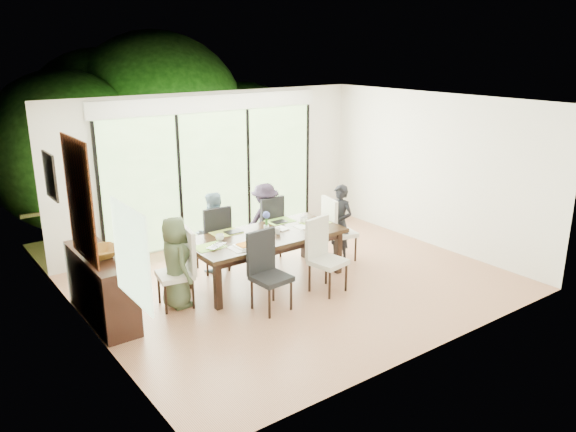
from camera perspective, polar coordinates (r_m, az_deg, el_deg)
floor at (r=8.60m, az=0.99°, el=-6.81°), size 6.00×5.00×0.01m
ceiling at (r=7.90m, az=1.09°, el=11.47°), size 6.00×5.00×0.01m
wall_back at (r=10.20m, az=-7.55°, el=4.88°), size 6.00×0.02×2.70m
wall_front at (r=6.42m, az=14.73°, el=-2.82°), size 6.00×0.02×2.70m
wall_left at (r=6.83m, az=-19.50°, el=-2.05°), size 0.02×5.00×2.70m
wall_right at (r=10.20m, az=14.67°, el=4.47°), size 0.02×5.00×2.70m
glass_doors at (r=10.20m, az=-7.41°, el=4.02°), size 4.20×0.02×2.30m
blinds_header at (r=9.98m, az=-7.67°, el=11.30°), size 4.40×0.06×0.28m
mullion_a at (r=9.39m, az=-18.64°, el=2.13°), size 0.05×0.04×2.30m
mullion_b at (r=9.88m, az=-10.93°, el=3.43°), size 0.05×0.04×2.30m
mullion_c at (r=10.54m, az=-4.05°, el=4.54°), size 0.05×0.04×2.30m
mullion_d at (r=11.33m, az=1.97°, el=5.45°), size 0.05×0.04×2.30m
side_window at (r=5.72m, az=-15.65°, el=-3.79°), size 0.02×0.90×1.00m
deck at (r=11.33m, az=-9.46°, el=-1.32°), size 6.00×1.80×0.10m
rail_top at (r=11.86m, az=-11.37°, el=2.42°), size 6.00×0.08×0.06m
foliage_left at (r=12.01m, az=-21.51°, el=6.11°), size 3.20×3.20×3.20m
foliage_mid at (r=13.22m, az=-13.10°, el=9.33°), size 4.00×4.00×4.00m
foliage_right at (r=13.42m, az=-4.45°, el=7.49°), size 2.80×2.80×2.80m
foliage_far at (r=13.55m, az=-18.16°, el=8.34°), size 3.60×3.60×3.60m
table_top at (r=8.44m, az=-2.28°, el=-2.04°), size 2.39×1.09×0.06m
table_apron at (r=8.47m, az=-2.27°, el=-2.61°), size 2.19×0.90×0.10m
table_leg_fl at (r=7.71m, az=-7.15°, el=-7.04°), size 0.09×0.09×0.69m
table_leg_fr at (r=8.87m, az=5.12°, el=-3.70°), size 0.09×0.09×0.69m
table_leg_bl at (r=8.42m, az=-10.04°, el=-5.06°), size 0.09×0.09×0.69m
table_leg_br at (r=9.49m, az=1.70°, el=-2.23°), size 0.09×0.09×0.69m
chair_left_end at (r=7.81m, az=-11.46°, el=-5.30°), size 0.53×0.53×1.09m
chair_right_end at (r=9.36m, az=5.36°, el=-1.24°), size 0.54×0.54×1.09m
chair_far_left at (r=8.96m, az=-7.71°, el=-2.17°), size 0.48×0.48×1.09m
chair_far_right at (r=9.45m, az=-2.39°, el=-1.01°), size 0.48×0.48×1.09m
chair_near_left at (r=7.56m, az=-1.71°, el=-5.72°), size 0.49×0.49×1.09m
chair_near_right at (r=8.13m, az=4.12°, el=-4.10°), size 0.53×0.53×1.09m
person_left_end at (r=7.79m, az=-11.37°, el=-4.62°), size 0.40×0.61×1.28m
person_right_end at (r=9.32m, az=5.28°, el=-0.71°), size 0.49×0.66×1.28m
person_far_left at (r=8.91m, az=-7.67°, el=-1.63°), size 0.67×0.51×1.28m
person_far_right at (r=9.40m, az=-2.33°, el=-0.49°), size 0.62×0.41×1.28m
placemat_left at (r=7.97m, az=-7.96°, el=-3.12°), size 0.44×0.32×0.01m
placemat_right at (r=8.96m, az=2.75°, el=-0.67°), size 0.44×0.32×0.01m
placemat_far_l at (r=8.52m, az=-6.30°, el=-1.69°), size 0.44×0.32×0.01m
placemat_far_r at (r=9.03m, az=-0.81°, el=-0.50°), size 0.44×0.32×0.01m
placemat_paper at (r=7.91m, az=-4.37°, el=-3.15°), size 0.44×0.32×0.01m
tablet_far_l at (r=8.53m, az=-5.55°, el=-1.60°), size 0.26×0.18×0.01m
tablet_far_r at (r=8.97m, az=-0.89°, el=-0.59°), size 0.24×0.17×0.01m
papers at (r=8.78m, az=1.69°, el=-1.05°), size 0.30×0.22×0.00m
platter_base at (r=7.90m, az=-4.38°, el=-3.05°), size 0.26×0.26×0.02m
platter_snacks at (r=7.90m, az=-4.38°, el=-2.93°), size 0.20×0.20×0.01m
vase at (r=8.47m, az=-2.20°, el=-1.31°), size 0.08×0.08×0.12m
hyacinth_stems at (r=8.44m, az=-2.21°, el=-0.54°), size 0.04×0.04×0.16m
hyacinth_blooms at (r=8.41m, az=-2.21°, el=0.10°), size 0.11×0.11×0.11m
laptop at (r=7.92m, az=-6.98°, el=-3.11°), size 0.39×0.34×0.03m
cup_a at (r=8.19m, az=-6.94°, el=-2.18°), size 0.17×0.17×0.10m
cup_b at (r=8.41m, az=-1.06°, el=-1.53°), size 0.13×0.13×0.09m
cup_c at (r=8.93m, az=1.61°, el=-0.41°), size 0.13×0.13×0.10m
book at (r=8.60m, az=-1.09°, el=-1.39°), size 0.17×0.23×0.02m
sideboard at (r=7.76m, az=-18.42°, el=-6.84°), size 0.45×1.59×0.89m
bowl at (r=7.48m, az=-18.53°, el=-3.56°), size 0.47×0.47×0.12m
candlestick_base at (r=7.90m, az=-19.53°, el=-2.86°), size 0.10×0.10×0.04m
candlestick_shaft at (r=7.72m, az=-19.99°, el=1.51°), size 0.02×0.02×1.24m
candlestick_pan at (r=7.59m, az=-20.46°, el=5.99°), size 0.10×0.10×0.03m
candle at (r=7.58m, az=-20.50°, el=6.43°), size 0.04×0.04×0.10m
tapestry at (r=7.12m, az=-20.44°, el=1.54°), size 0.02×1.00×1.50m
art_frame at (r=8.34m, az=-23.02°, el=3.75°), size 0.03×0.55×0.65m
art_canvas at (r=8.34m, az=-22.89°, el=3.78°), size 0.01×0.45×0.55m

